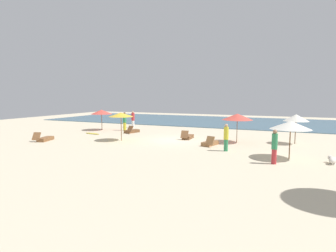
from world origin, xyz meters
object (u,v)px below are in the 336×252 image
object	(u,v)px
umbrella_3	(296,118)
surfboard	(92,133)
umbrella_4	(121,115)
person_2	(226,137)
umbrella_1	(237,117)
umbrella_2	(102,112)
lounger_3	(132,131)
lounger_0	(188,137)
dog	(332,160)
person_0	(274,146)
person_1	(133,119)
umbrella_0	(291,125)
lounger_2	(210,143)
person_3	(125,121)
lounger_1	(45,139)

from	to	relation	value
umbrella_3	surfboard	bearing A→B (deg)	-174.08
umbrella_4	person_2	xyz separation A→B (m)	(8.37, -0.77, -1.15)
umbrella_1	umbrella_4	bearing A→B (deg)	-161.55
umbrella_2	lounger_3	distance (m)	4.25
lounger_0	dog	size ratio (longest dim) A/B	1.96
umbrella_3	person_0	size ratio (longest dim) A/B	1.21
umbrella_3	person_1	xyz separation A→B (m)	(-16.17, 4.07, -1.00)
umbrella_2	person_0	bearing A→B (deg)	-25.00
umbrella_0	surfboard	world-z (taller)	umbrella_0
umbrella_2	lounger_3	size ratio (longest dim) A/B	1.23
umbrella_1	dog	distance (m)	7.57
umbrella_3	lounger_0	world-z (taller)	umbrella_3
umbrella_3	lounger_0	distance (m)	8.23
person_0	umbrella_2	bearing A→B (deg)	155.00
person_0	person_1	xyz separation A→B (m)	(-15.10, 11.06, -0.01)
umbrella_4	lounger_3	bearing A→B (deg)	111.14
umbrella_1	umbrella_4	distance (m)	8.88
umbrella_0	umbrella_2	size ratio (longest dim) A/B	1.02
lounger_2	person_3	distance (m)	11.20
dog	person_2	bearing A→B (deg)	169.51
lounger_1	person_2	world-z (taller)	person_2
lounger_1	person_3	bearing A→B (deg)	74.55
person_0	umbrella_4	bearing A→B (deg)	164.84
umbrella_4	lounger_0	xyz separation A→B (m)	(4.44, 2.98, -1.87)
umbrella_0	person_0	xyz separation A→B (m)	(-0.72, -1.61, -0.97)
umbrella_4	surfboard	size ratio (longest dim) A/B	1.16
person_0	person_2	distance (m)	3.78
person_0	person_1	distance (m)	18.72
person_0	dog	size ratio (longest dim) A/B	2.09
umbrella_4	person_0	size ratio (longest dim) A/B	1.23
lounger_2	person_0	distance (m)	5.92
umbrella_1	dog	bearing A→B (deg)	-39.08
lounger_0	surfboard	world-z (taller)	lounger_0
umbrella_0	umbrella_1	xyz separation A→B (m)	(-3.66, 4.28, 0.05)
umbrella_1	person_1	world-z (taller)	umbrella_1
umbrella_0	umbrella_3	bearing A→B (deg)	86.28
umbrella_2	dog	xyz separation A→B (m)	(19.65, -6.62, -1.66)
umbrella_4	lounger_3	size ratio (longest dim) A/B	1.26
person_1	person_2	xyz separation A→B (m)	(12.11, -8.74, -0.02)
person_3	person_1	bearing A→B (deg)	101.96
umbrella_0	umbrella_3	distance (m)	5.38
umbrella_4	person_1	distance (m)	8.88
umbrella_1	lounger_1	xyz separation A→B (m)	(-13.84, -5.34, -1.77)
person_1	surfboard	bearing A→B (deg)	-98.21
surfboard	person_1	bearing A→B (deg)	81.79
person_3	lounger_3	bearing A→B (deg)	-38.50
umbrella_4	umbrella_2	bearing A→B (deg)	138.97
umbrella_0	dog	xyz separation A→B (m)	(2.06, -0.37, -1.70)
umbrella_1	person_0	distance (m)	6.66
lounger_3	umbrella_1	bearing A→B (deg)	-8.01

